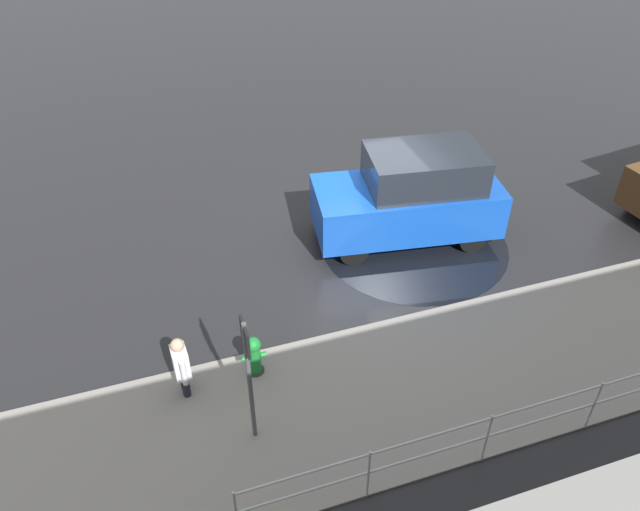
# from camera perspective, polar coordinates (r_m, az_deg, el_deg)

# --- Properties ---
(ground_plane) EXTENTS (60.00, 60.00, 0.00)m
(ground_plane) POSITION_cam_1_polar(r_m,az_deg,el_deg) (13.78, 4.19, 1.70)
(ground_plane) COLOR black
(kerb_strip) EXTENTS (24.00, 3.20, 0.04)m
(kerb_strip) POSITION_cam_1_polar(r_m,az_deg,el_deg) (11.02, 12.48, -10.57)
(kerb_strip) COLOR gray
(kerb_strip) RESTS_ON ground
(moving_hatchback) EXTENTS (4.11, 2.27, 2.06)m
(moving_hatchback) POSITION_cam_1_polar(r_m,az_deg,el_deg) (13.34, 8.33, 5.37)
(moving_hatchback) COLOR blue
(moving_hatchback) RESTS_ON ground
(fire_hydrant) EXTENTS (0.42, 0.31, 0.80)m
(fire_hydrant) POSITION_cam_1_polar(r_m,az_deg,el_deg) (10.59, -6.05, -9.13)
(fire_hydrant) COLOR #197A2D
(fire_hydrant) RESTS_ON ground
(pedestrian) EXTENTS (0.26, 0.57, 1.22)m
(pedestrian) POSITION_cam_1_polar(r_m,az_deg,el_deg) (10.27, -12.59, -9.67)
(pedestrian) COLOR silver
(pedestrian) RESTS_ON ground
(metal_railing) EXTENTS (9.21, 0.04, 1.05)m
(metal_railing) POSITION_cam_1_polar(r_m,az_deg,el_deg) (9.92, 19.81, -13.44)
(metal_railing) COLOR #B7BABF
(metal_railing) RESTS_ON ground
(sign_post) EXTENTS (0.07, 0.44, 2.40)m
(sign_post) POSITION_cam_1_polar(r_m,az_deg,el_deg) (8.86, -6.59, -10.02)
(sign_post) COLOR #4C4C51
(sign_post) RESTS_ON ground
(puddle_patch) EXTENTS (4.05, 4.05, 0.01)m
(puddle_patch) POSITION_cam_1_polar(r_m,az_deg,el_deg) (13.69, 8.55, 1.09)
(puddle_patch) COLOR black
(puddle_patch) RESTS_ON ground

